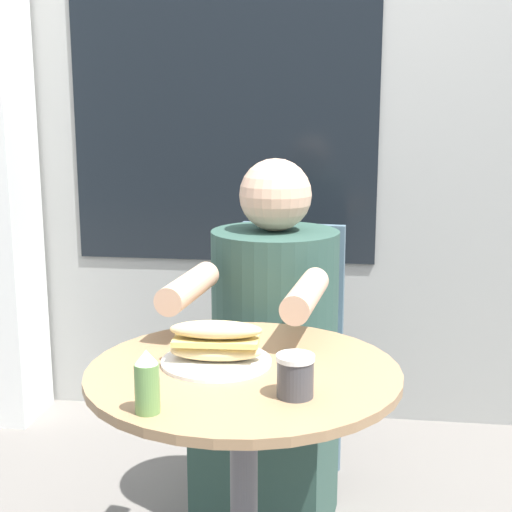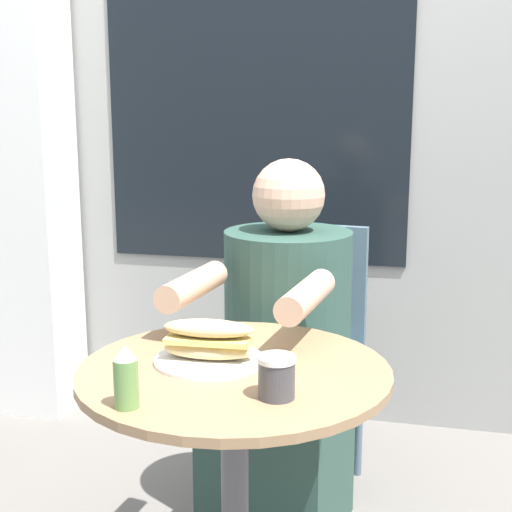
# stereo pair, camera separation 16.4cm
# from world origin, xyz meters

# --- Properties ---
(storefront_wall) EXTENTS (8.00, 0.09, 2.80)m
(storefront_wall) POSITION_xyz_m (-0.00, 1.42, 1.40)
(storefront_wall) COLOR #9E9E99
(storefront_wall) RESTS_ON ground_plane
(lattice_pillar) EXTENTS (0.28, 0.28, 2.40)m
(lattice_pillar) POSITION_xyz_m (-1.18, 1.22, 1.20)
(lattice_pillar) COLOR silver
(lattice_pillar) RESTS_ON ground_plane
(cafe_table) EXTENTS (0.66, 0.66, 0.71)m
(cafe_table) POSITION_xyz_m (0.00, 0.00, 0.52)
(cafe_table) COLOR #997551
(cafe_table) RESTS_ON ground_plane
(diner_chair) EXTENTS (0.42, 0.42, 0.87)m
(diner_chair) POSITION_xyz_m (0.02, 0.87, 0.52)
(diner_chair) COLOR slate
(diner_chair) RESTS_ON ground_plane
(seated_diner) EXTENTS (0.42, 0.67, 1.11)m
(seated_diner) POSITION_xyz_m (0.00, 0.52, 0.48)
(seated_diner) COLOR #2D4C42
(seated_diner) RESTS_ON ground_plane
(sandwich_on_plate) EXTENTS (0.24, 0.24, 0.09)m
(sandwich_on_plate) POSITION_xyz_m (-0.06, 0.02, 0.75)
(sandwich_on_plate) COLOR white
(sandwich_on_plate) RESTS_ON cafe_table
(drink_cup) EXTENTS (0.07, 0.07, 0.08)m
(drink_cup) POSITION_xyz_m (0.12, -0.13, 0.75)
(drink_cup) COLOR #424247
(drink_cup) RESTS_ON cafe_table
(condiment_bottle) EXTENTS (0.05, 0.05, 0.12)m
(condiment_bottle) POSITION_xyz_m (-0.14, -0.24, 0.77)
(condiment_bottle) COLOR #66934C
(condiment_bottle) RESTS_ON cafe_table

